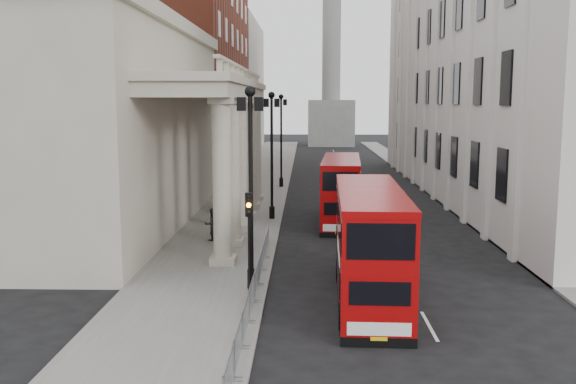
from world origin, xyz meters
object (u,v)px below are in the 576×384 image
(pedestrian_a, at_px, (236,223))
(traffic_light, at_px, (249,227))
(lamp_post_north, at_px, (281,134))
(bus_near, at_px, (369,242))
(bus_far, at_px, (341,189))
(lamp_post_mid, at_px, (272,146))
(pedestrian_b, at_px, (212,224))
(lamp_post_south, at_px, (251,174))
(monument_column, at_px, (331,54))
(pedestrian_c, at_px, (233,198))

(pedestrian_a, bearing_deg, traffic_light, -114.52)
(lamp_post_north, distance_m, bus_near, 33.44)
(bus_near, xyz_separation_m, bus_far, (-0.24, 16.31, -0.13))
(lamp_post_mid, height_order, bus_far, lamp_post_mid)
(lamp_post_mid, height_order, pedestrian_b, lamp_post_mid)
(bus_near, relative_size, pedestrian_b, 5.72)
(traffic_light, distance_m, pedestrian_b, 11.81)
(lamp_post_south, xyz_separation_m, bus_far, (4.52, 15.31, -2.72))
(monument_column, bearing_deg, lamp_post_north, -96.72)
(pedestrian_a, bearing_deg, lamp_post_south, -113.40)
(monument_column, height_order, pedestrian_c, monument_column)
(lamp_post_mid, distance_m, pedestrian_a, 7.22)
(lamp_post_south, height_order, bus_far, lamp_post_south)
(bus_far, relative_size, pedestrian_b, 5.45)
(lamp_post_south, distance_m, lamp_post_mid, 16.00)
(bus_far, relative_size, pedestrian_c, 6.09)
(lamp_post_south, relative_size, bus_far, 0.85)
(lamp_post_north, height_order, pedestrian_c, lamp_post_north)
(traffic_light, xyz_separation_m, bus_near, (4.66, 1.02, -0.79))
(lamp_post_mid, height_order, traffic_light, lamp_post_mid)
(lamp_post_south, relative_size, pedestrian_c, 5.15)
(lamp_post_mid, relative_size, pedestrian_a, 5.20)
(monument_column, bearing_deg, bus_far, -91.64)
(lamp_post_south, distance_m, lamp_post_north, 32.00)
(pedestrian_b, xyz_separation_m, pedestrian_c, (-0.02, 10.59, -0.10))
(lamp_post_north, bearing_deg, pedestrian_b, -97.45)
(traffic_light, height_order, pedestrian_a, traffic_light)
(bus_near, bearing_deg, lamp_post_south, 169.95)
(pedestrian_b, bearing_deg, bus_far, -171.85)
(monument_column, height_order, bus_far, monument_column)
(pedestrian_b, bearing_deg, lamp_post_north, -128.50)
(monument_column, relative_size, traffic_light, 12.60)
(lamp_post_south, xyz_separation_m, lamp_post_north, (0.00, 32.00, 0.00))
(monument_column, bearing_deg, lamp_post_south, -94.29)
(lamp_post_south, distance_m, pedestrian_b, 10.42)
(pedestrian_c, bearing_deg, traffic_light, -66.35)
(bus_near, height_order, pedestrian_b, bus_near)
(lamp_post_south, relative_size, traffic_light, 1.93)
(lamp_post_north, bearing_deg, pedestrian_a, -94.62)
(lamp_post_south, distance_m, pedestrian_c, 20.41)
(bus_far, height_order, pedestrian_b, bus_far)
(traffic_light, distance_m, pedestrian_c, 22.13)
(traffic_light, relative_size, bus_near, 0.42)
(monument_column, height_order, lamp_post_mid, monument_column)
(traffic_light, bearing_deg, bus_far, 75.70)
(lamp_post_north, height_order, pedestrian_b, lamp_post_north)
(lamp_post_mid, distance_m, pedestrian_c, 6.26)
(bus_far, bearing_deg, lamp_post_south, -102.64)
(lamp_post_mid, bearing_deg, lamp_post_south, -90.00)
(traffic_light, height_order, pedestrian_c, traffic_light)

